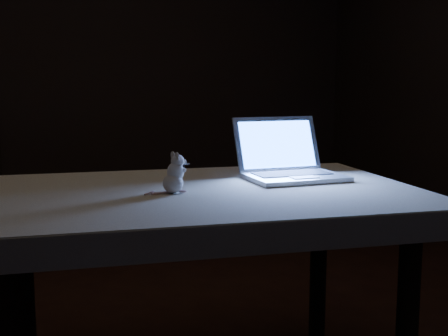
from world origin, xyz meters
name	(u,v)px	position (x,y,z in m)	size (l,w,h in m)	color
back_wall	(77,52)	(0.00, 2.50, 1.30)	(4.50, 0.04, 2.60)	black
table	(199,298)	(-0.01, -0.31, 0.36)	(1.36, 0.87, 0.73)	black
tablecloth	(203,201)	(0.00, -0.30, 0.69)	(1.44, 0.96, 0.08)	beige
laptop	(296,148)	(0.38, -0.25, 0.85)	(0.34, 0.30, 0.23)	#B7B8BC
plush_mouse	(173,173)	(-0.11, -0.34, 0.80)	(0.10, 0.10, 0.13)	white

